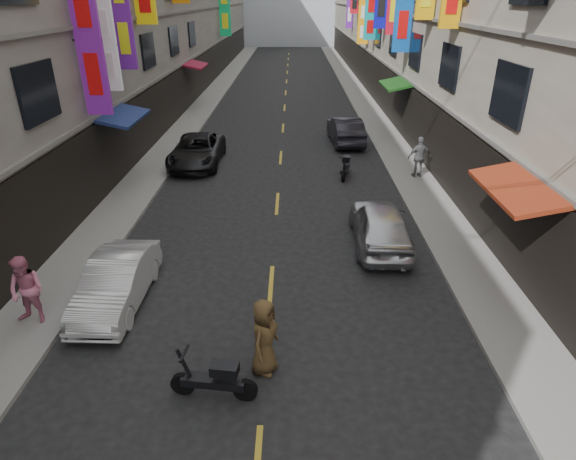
{
  "coord_description": "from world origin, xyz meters",
  "views": [
    {
      "loc": [
        0.59,
        6.51,
        7.39
      ],
      "look_at": [
        0.52,
        14.38,
        3.54
      ],
      "focal_mm": 30.0,
      "sensor_mm": 36.0,
      "label": 1
    }
  ],
  "objects_px": {
    "car_left_far": "(197,151)",
    "pedestrian_rfar": "(420,157)",
    "car_right_far": "(346,130)",
    "car_left_mid": "(116,282)",
    "scooter_crossing": "(215,380)",
    "pedestrian_lfar": "(27,291)",
    "scooter_far_right": "(345,167)",
    "pedestrian_crossing": "(264,337)",
    "car_right_mid": "(380,224)"
  },
  "relations": [
    {
      "from": "pedestrian_crossing",
      "to": "scooter_far_right",
      "type": "bearing_deg",
      "value": 8.12
    },
    {
      "from": "scooter_far_right",
      "to": "pedestrian_lfar",
      "type": "height_order",
      "value": "pedestrian_lfar"
    },
    {
      "from": "pedestrian_crossing",
      "to": "scooter_crossing",
      "type": "bearing_deg",
      "value": 150.94
    },
    {
      "from": "scooter_far_right",
      "to": "pedestrian_lfar",
      "type": "bearing_deg",
      "value": 64.25
    },
    {
      "from": "car_right_far",
      "to": "pedestrian_rfar",
      "type": "height_order",
      "value": "pedestrian_rfar"
    },
    {
      "from": "scooter_crossing",
      "to": "car_right_mid",
      "type": "distance_m",
      "value": 8.06
    },
    {
      "from": "car_right_far",
      "to": "car_left_mid",
      "type": "bearing_deg",
      "value": 60.14
    },
    {
      "from": "car_right_mid",
      "to": "pedestrian_lfar",
      "type": "relative_size",
      "value": 2.38
    },
    {
      "from": "pedestrian_lfar",
      "to": "scooter_crossing",
      "type": "bearing_deg",
      "value": -16.04
    },
    {
      "from": "car_left_mid",
      "to": "car_right_mid",
      "type": "relative_size",
      "value": 0.92
    },
    {
      "from": "scooter_crossing",
      "to": "pedestrian_rfar",
      "type": "bearing_deg",
      "value": -21.57
    },
    {
      "from": "scooter_far_right",
      "to": "car_left_far",
      "type": "bearing_deg",
      "value": -0.85
    },
    {
      "from": "car_right_mid",
      "to": "pedestrian_lfar",
      "type": "bearing_deg",
      "value": 26.82
    },
    {
      "from": "car_left_far",
      "to": "pedestrian_lfar",
      "type": "relative_size",
      "value": 2.75
    },
    {
      "from": "car_left_far",
      "to": "car_right_far",
      "type": "relative_size",
      "value": 1.12
    },
    {
      "from": "car_left_far",
      "to": "pedestrian_rfar",
      "type": "xyz_separation_m",
      "value": [
        10.17,
        -2.0,
        0.34
      ]
    },
    {
      "from": "car_left_mid",
      "to": "car_right_far",
      "type": "xyz_separation_m",
      "value": [
        7.51,
        15.54,
        0.08
      ]
    },
    {
      "from": "car_right_mid",
      "to": "scooter_crossing",
      "type": "bearing_deg",
      "value": 58.16
    },
    {
      "from": "pedestrian_rfar",
      "to": "car_right_mid",
      "type": "bearing_deg",
      "value": 57.19
    },
    {
      "from": "scooter_crossing",
      "to": "scooter_far_right",
      "type": "relative_size",
      "value": 1.01
    },
    {
      "from": "pedestrian_rfar",
      "to": "car_right_far",
      "type": "bearing_deg",
      "value": -74.8
    },
    {
      "from": "scooter_crossing",
      "to": "pedestrian_lfar",
      "type": "xyz_separation_m",
      "value": [
        -4.83,
        2.33,
        0.57
      ]
    },
    {
      "from": "car_left_far",
      "to": "car_right_mid",
      "type": "relative_size",
      "value": 1.15
    },
    {
      "from": "scooter_crossing",
      "to": "car_right_mid",
      "type": "height_order",
      "value": "car_right_mid"
    },
    {
      "from": "car_left_mid",
      "to": "car_left_far",
      "type": "height_order",
      "value": "car_left_far"
    },
    {
      "from": "scooter_far_right",
      "to": "car_left_far",
      "type": "xyz_separation_m",
      "value": [
        -6.98,
        1.68,
        0.24
      ]
    },
    {
      "from": "car_right_mid",
      "to": "pedestrian_rfar",
      "type": "distance_m",
      "value": 6.87
    },
    {
      "from": "car_left_far",
      "to": "pedestrian_crossing",
      "type": "relative_size",
      "value": 2.75
    },
    {
      "from": "scooter_crossing",
      "to": "car_left_far",
      "type": "distance_m",
      "value": 15.36
    },
    {
      "from": "car_left_mid",
      "to": "car_right_far",
      "type": "distance_m",
      "value": 17.26
    },
    {
      "from": "scooter_crossing",
      "to": "car_left_mid",
      "type": "distance_m",
      "value": 4.51
    },
    {
      "from": "pedestrian_lfar",
      "to": "pedestrian_rfar",
      "type": "bearing_deg",
      "value": 51.65
    },
    {
      "from": "pedestrian_lfar",
      "to": "pedestrian_crossing",
      "type": "bearing_deg",
      "value": -5.15
    },
    {
      "from": "pedestrian_rfar",
      "to": "scooter_far_right",
      "type": "bearing_deg",
      "value": -15.06
    },
    {
      "from": "car_right_far",
      "to": "pedestrian_lfar",
      "type": "height_order",
      "value": "pedestrian_lfar"
    },
    {
      "from": "car_left_mid",
      "to": "pedestrian_lfar",
      "type": "xyz_separation_m",
      "value": [
        -1.77,
        -0.98,
        0.37
      ]
    },
    {
      "from": "car_right_mid",
      "to": "car_right_far",
      "type": "distance_m",
      "value": 12.1
    },
    {
      "from": "car_left_far",
      "to": "pedestrian_crossing",
      "type": "bearing_deg",
      "value": -74.36
    },
    {
      "from": "scooter_far_right",
      "to": "car_left_mid",
      "type": "bearing_deg",
      "value": 67.9
    },
    {
      "from": "car_left_mid",
      "to": "pedestrian_rfar",
      "type": "relative_size",
      "value": 2.17
    },
    {
      "from": "car_right_far",
      "to": "pedestrian_rfar",
      "type": "bearing_deg",
      "value": 110.57
    },
    {
      "from": "car_left_far",
      "to": "scooter_far_right",
      "type": "bearing_deg",
      "value": -13.63
    },
    {
      "from": "car_left_mid",
      "to": "car_right_far",
      "type": "height_order",
      "value": "car_right_far"
    },
    {
      "from": "car_left_far",
      "to": "pedestrian_rfar",
      "type": "bearing_deg",
      "value": -11.19
    },
    {
      "from": "car_left_mid",
      "to": "pedestrian_rfar",
      "type": "xyz_separation_m",
      "value": [
        10.17,
        9.74,
        0.38
      ]
    },
    {
      "from": "car_right_mid",
      "to": "car_right_far",
      "type": "xyz_separation_m",
      "value": [
        0.06,
        12.1,
        -0.0
      ]
    },
    {
      "from": "car_left_mid",
      "to": "pedestrian_crossing",
      "type": "bearing_deg",
      "value": -31.48
    },
    {
      "from": "car_left_far",
      "to": "car_right_far",
      "type": "xyz_separation_m",
      "value": [
        7.51,
        3.81,
        0.04
      ]
    },
    {
      "from": "scooter_crossing",
      "to": "pedestrian_lfar",
      "type": "bearing_deg",
      "value": 71.25
    },
    {
      "from": "car_left_far",
      "to": "pedestrian_lfar",
      "type": "distance_m",
      "value": 12.84
    }
  ]
}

